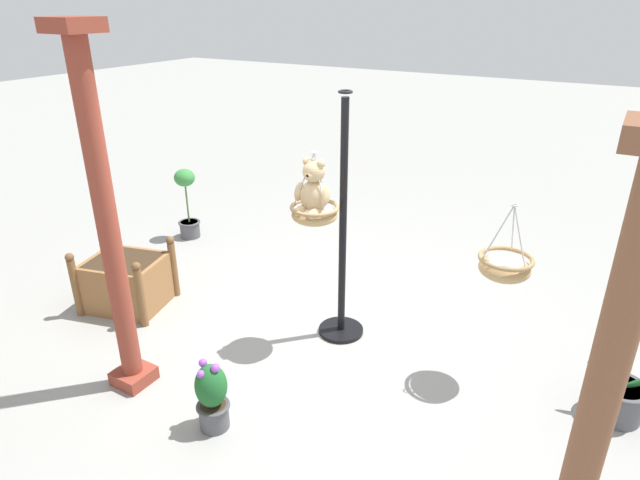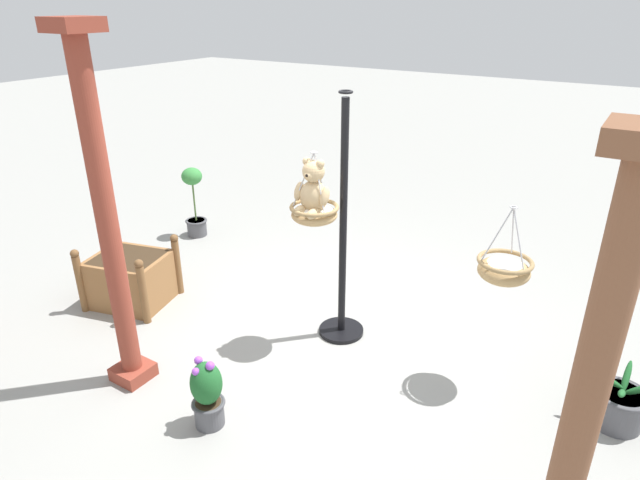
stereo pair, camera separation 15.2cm
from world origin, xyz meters
TOP-DOWN VIEW (x-y plane):
  - ground_plane at (0.00, 0.00)m, footprint 40.00×40.00m
  - display_pole_central at (-0.14, -0.11)m, footprint 0.44×0.44m
  - hanging_basket_with_teddy at (0.01, 0.14)m, footprint 0.43×0.43m
  - teddy_bear at (0.01, 0.17)m, footprint 0.34×0.30m
  - hanging_basket_left_high at (-1.59, -0.15)m, footprint 0.44×0.44m
  - greenhouse_pillar_right at (-2.37, 1.63)m, footprint 0.31×0.31m
  - greenhouse_pillar_far_back at (1.04, 1.47)m, footprint 0.31×0.31m
  - wooden_planter_box at (2.08, 0.58)m, footprint 0.99×0.90m
  - potted_plant_fern_front at (2.78, -1.11)m, footprint 0.30×0.30m
  - potted_plant_tall_leafy at (0.08, 1.53)m, footprint 0.26×0.26m
  - potted_plant_bushy_green at (-2.58, -0.17)m, footprint 0.53×0.52m

SIDE VIEW (x-z plane):
  - ground_plane at x=0.00m, z-range 0.00..0.00m
  - potted_plant_bushy_green at x=-2.58m, z-range -0.06..0.42m
  - potted_plant_tall_leafy at x=0.08m, z-range -0.01..0.59m
  - wooden_planter_box at x=2.08m, z-range -0.06..0.65m
  - potted_plant_fern_front at x=2.78m, z-range -0.02..0.96m
  - display_pole_central at x=-0.14m, z-range -0.45..1.89m
  - hanging_basket_left_high at x=-1.59m, z-range 0.76..1.40m
  - greenhouse_pillar_right at x=-2.37m, z-range -0.05..2.59m
  - hanging_basket_with_teddy at x=0.01m, z-range 1.01..1.65m
  - greenhouse_pillar_far_back at x=1.04m, z-range -0.05..2.88m
  - teddy_bear at x=0.01m, z-range 1.29..1.78m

